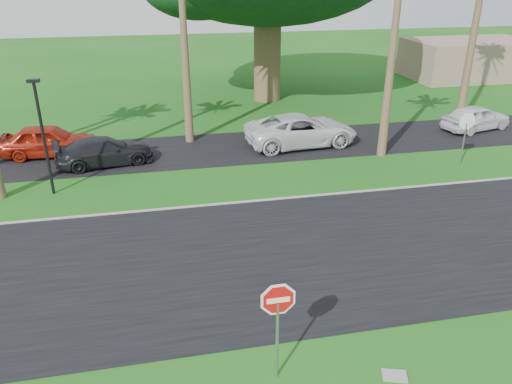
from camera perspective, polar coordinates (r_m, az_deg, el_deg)
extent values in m
plane|color=#145014|center=(14.18, -2.65, -12.15)|extent=(120.00, 120.00, 0.00)
cube|color=black|center=(15.81, -3.83, -7.88)|extent=(120.00, 8.00, 0.02)
cube|color=black|center=(25.27, -7.26, 4.73)|extent=(120.00, 5.00, 0.02)
cube|color=gray|center=(19.32, -5.56, -1.51)|extent=(120.00, 0.12, 0.06)
cylinder|color=gray|center=(11.34, 2.43, -16.64)|extent=(0.07, 0.07, 2.00)
cylinder|color=white|center=(10.65, 2.54, -12.17)|extent=(1.05, 0.02, 1.05)
cylinder|color=red|center=(10.65, 2.54, -12.17)|extent=(0.90, 0.02, 0.90)
cube|color=white|center=(10.65, 2.54, -12.17)|extent=(0.50, 0.02, 0.12)
cylinder|color=gray|center=(24.78, 22.59, 5.03)|extent=(0.07, 0.07, 2.00)
cylinder|color=white|center=(24.47, 23.00, 7.46)|extent=(1.05, 0.02, 1.05)
cylinder|color=red|center=(24.47, 23.00, 7.46)|extent=(0.90, 0.02, 0.90)
cube|color=white|center=(24.47, 23.00, 7.46)|extent=(0.50, 0.02, 0.12)
cone|color=brown|center=(25.59, -8.15, 15.89)|extent=(0.44, 0.44, 9.50)
cone|color=brown|center=(24.17, 15.14, 13.62)|extent=(0.44, 0.44, 8.50)
cone|color=brown|center=(29.55, 23.89, 17.74)|extent=(0.44, 0.44, 12.00)
cylinder|color=brown|center=(34.57, 1.30, 15.36)|extent=(1.80, 1.80, 6.00)
cylinder|color=black|center=(21.16, -23.04, 5.42)|extent=(0.12, 0.12, 4.50)
cube|color=black|center=(20.60, -24.12, 11.54)|extent=(0.45, 0.25, 0.12)
cube|color=gray|center=(45.79, 23.26, 13.80)|extent=(10.00, 6.00, 3.00)
imported|color=#9F1D0D|center=(26.10, -22.59, 5.40)|extent=(4.57, 2.04, 1.53)
imported|color=black|center=(24.10, -16.91, 4.44)|extent=(4.66, 2.59, 1.28)
imported|color=silver|center=(25.74, 5.20, 7.04)|extent=(5.95, 3.14, 1.59)
imported|color=silver|center=(30.75, 23.87, 7.76)|extent=(4.41, 2.63, 1.41)
cube|color=gray|center=(12.37, 15.55, -19.57)|extent=(0.63, 0.50, 0.06)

